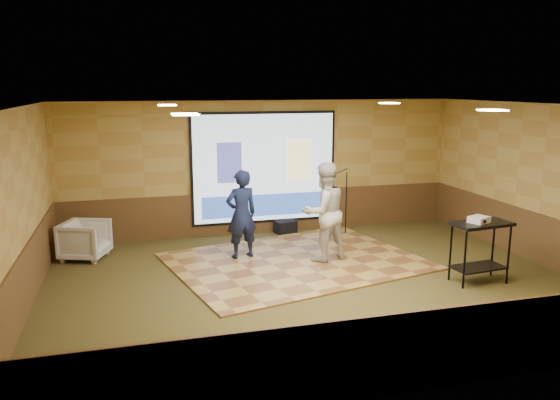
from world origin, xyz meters
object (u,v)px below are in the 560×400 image
object	(u,v)px
projector_screen	(264,169)
mic_stand	(344,213)
dance_floor	(296,261)
player_right	(324,212)
player_left	(241,214)
projector	(479,220)
banquet_chair	(85,240)
duffel_bag	(286,227)
av_table	(480,239)

from	to	relation	value
projector_screen	mic_stand	distance (m)	2.04
dance_floor	mic_stand	bearing A→B (deg)	45.08
projector_screen	player_right	xyz separation A→B (m)	(0.59, -2.34, -0.50)
projector_screen	player_left	distance (m)	2.07
player_left	projector	xyz separation A→B (m)	(3.61, -2.33, 0.22)
player_left	banquet_chair	distance (m)	3.09
projector_screen	duffel_bag	distance (m)	1.41
player_left	duffel_bag	bearing A→B (deg)	-142.37
av_table	banquet_chair	size ratio (longest dim) A/B	1.28
banquet_chair	projector_screen	bearing A→B (deg)	-55.58
dance_floor	duffel_bag	bearing A→B (deg)	79.59
player_left	av_table	distance (m)	4.34
projector_screen	duffel_bag	size ratio (longest dim) A/B	7.10
projector	mic_stand	bearing A→B (deg)	84.34
dance_floor	player_left	world-z (taller)	player_left
av_table	duffel_bag	world-z (taller)	av_table
projector_screen	banquet_chair	distance (m)	4.10
projector	duffel_bag	world-z (taller)	projector
projector_screen	banquet_chair	size ratio (longest dim) A/B	4.02
projector	duffel_bag	size ratio (longest dim) A/B	0.67
banquet_chair	av_table	bearing A→B (deg)	-95.15
av_table	duffel_bag	bearing A→B (deg)	120.74
av_table	mic_stand	bearing A→B (deg)	107.59
av_table	projector_screen	bearing A→B (deg)	124.04
player_left	duffel_bag	xyz separation A→B (m)	(1.34, 1.59, -0.75)
projector_screen	duffel_bag	bearing A→B (deg)	-22.82
dance_floor	player_right	size ratio (longest dim) A/B	2.40
projector_screen	banquet_chair	world-z (taller)	projector_screen
projector	duffel_bag	bearing A→B (deg)	97.74
mic_stand	av_table	bearing A→B (deg)	-67.78
mic_stand	banquet_chair	world-z (taller)	mic_stand
projector_screen	av_table	distance (m)	5.01
projector_screen	dance_floor	bearing A→B (deg)	-88.39
dance_floor	banquet_chair	xyz separation A→B (m)	(-3.90, 1.29, 0.36)
player_right	banquet_chair	bearing A→B (deg)	-31.05
player_left	projector	distance (m)	4.30
projector_screen	projector	bearing A→B (deg)	-56.57
av_table	banquet_chair	xyz separation A→B (m)	(-6.61, 3.14, -0.38)
av_table	mic_stand	xyz separation A→B (m)	(-1.10, 3.47, -0.26)
player_right	banquet_chair	world-z (taller)	player_right
av_table	mic_stand	size ratio (longest dim) A/B	0.68
dance_floor	mic_stand	xyz separation A→B (m)	(1.61, 1.62, 0.48)
projector_screen	banquet_chair	xyz separation A→B (m)	(-3.83, -0.97, -1.10)
projector_screen	projector	xyz separation A→B (m)	(2.71, -4.11, -0.36)
banquet_chair	duffel_bag	world-z (taller)	banquet_chair
player_right	duffel_bag	bearing A→B (deg)	-99.94
player_left	mic_stand	distance (m)	2.84
mic_stand	banquet_chair	bearing A→B (deg)	-171.97
projector	mic_stand	world-z (taller)	mic_stand
banquet_chair	player_right	bearing A→B (deg)	-87.02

